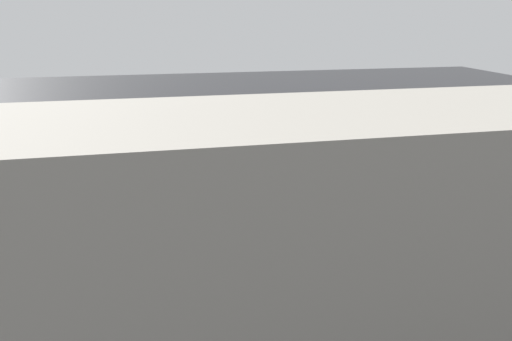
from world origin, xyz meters
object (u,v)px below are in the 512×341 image
fire_hydrant (204,208)px  sign_post (169,190)px  pedestrian (175,200)px  moving_hatchback (281,152)px

fire_hydrant → sign_post: 1.90m
pedestrian → fire_hydrant: bearing=173.1°
pedestrian → sign_post: 1.58m
moving_hatchback → fire_hydrant: 4.14m
moving_hatchback → pedestrian: moving_hatchback is taller
moving_hatchback → sign_post: (3.92, 3.95, 0.55)m
fire_hydrant → pedestrian: 0.87m
moving_hatchback → sign_post: size_ratio=1.75×
pedestrian → sign_post: size_ratio=0.51×
pedestrian → moving_hatchback: bearing=-145.3°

